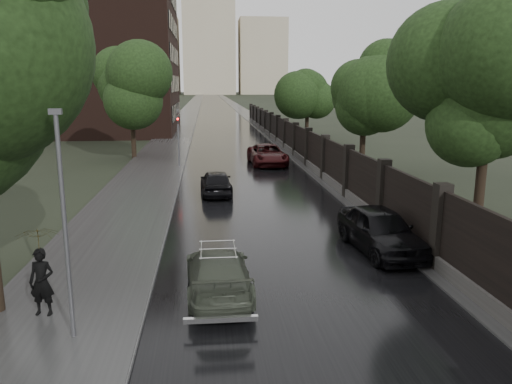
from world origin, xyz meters
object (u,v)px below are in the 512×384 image
object	(u,v)px
tree_right_c	(308,91)
volga_sedan	(218,272)
tree_right_a	(488,103)
traffic_light	(178,133)
tree_left_far	(131,89)
lamp_post	(65,226)
tree_right_b	(365,95)
hatchback_left	(216,182)
pedestrian_umbrella	(38,246)
car_right_near	(380,230)
car_right_far	(267,155)

from	to	relation	value
tree_right_c	volga_sedan	bearing A→B (deg)	-104.96
tree_right_a	traffic_light	xyz separation A→B (m)	(-11.80, 16.99, -2.55)
tree_left_far	lamp_post	distance (m)	28.73
tree_right_b	traffic_light	bearing A→B (deg)	165.76
tree_right_a	tree_left_far	bearing A→B (deg)	125.17
traffic_light	hatchback_left	bearing A→B (deg)	-74.86
tree_right_a	tree_right_c	distance (m)	32.00
traffic_light	pedestrian_umbrella	distance (m)	22.44
car_right_near	pedestrian_umbrella	bearing A→B (deg)	-162.79
tree_right_a	car_right_far	distance (m)	19.31
tree_left_far	tree_right_b	world-z (taller)	tree_left_far
lamp_post	volga_sedan	xyz separation A→B (m)	(3.24, 2.36, -2.06)
lamp_post	car_right_near	distance (m)	10.45
lamp_post	car_right_near	xyz separation A→B (m)	(8.80, 5.31, -1.91)
pedestrian_umbrella	volga_sedan	bearing A→B (deg)	24.85
tree_right_c	pedestrian_umbrella	size ratio (longest dim) A/B	2.72
tree_right_a	car_right_near	size ratio (longest dim) A/B	1.57
tree_right_a	volga_sedan	xyz separation A→B (m)	(-9.66, -4.14, -4.34)
hatchback_left	car_right_far	distance (m)	10.36
traffic_light	volga_sedan	bearing A→B (deg)	-84.22
tree_right_c	pedestrian_umbrella	distance (m)	39.96
car_right_near	car_right_far	world-z (taller)	car_right_near
hatchback_left	pedestrian_umbrella	distance (m)	14.45
hatchback_left	car_right_far	xyz separation A→B (m)	(3.84, 9.62, 0.07)
tree_left_far	lamp_post	size ratio (longest dim) A/B	1.45
tree_right_b	traffic_light	distance (m)	12.44
tree_right_b	car_right_far	xyz separation A→B (m)	(-5.63, 3.98, -4.22)
tree_right_c	traffic_light	world-z (taller)	tree_right_c
traffic_light	car_right_far	size ratio (longest dim) A/B	0.76
traffic_light	volga_sedan	size ratio (longest dim) A/B	0.95
volga_sedan	tree_right_b	bearing A→B (deg)	-120.11
car_right_near	lamp_post	bearing A→B (deg)	-154.71
hatchback_left	car_right_near	distance (m)	10.95
tree_left_far	traffic_light	bearing A→B (deg)	-53.53
volga_sedan	car_right_far	size ratio (longest dim) A/B	0.80
tree_right_b	pedestrian_umbrella	distance (m)	24.00
hatchback_left	pedestrian_umbrella	world-z (taller)	pedestrian_umbrella
car_right_far	tree_left_far	bearing A→B (deg)	155.37
hatchback_left	car_right_near	xyz separation A→B (m)	(5.36, -9.55, 0.10)
tree_right_c	car_right_near	xyz separation A→B (m)	(-4.10, -33.19, -4.19)
lamp_post	volga_sedan	distance (m)	4.51
tree_right_c	lamp_post	distance (m)	40.67
car_right_near	tree_right_c	bearing A→B (deg)	77.14
tree_left_far	tree_right_a	bearing A→B (deg)	-54.83
car_right_near	pedestrian_umbrella	distance (m)	10.68
lamp_post	traffic_light	bearing A→B (deg)	87.32
volga_sedan	pedestrian_umbrella	bearing A→B (deg)	13.85
tree_right_b	traffic_light	size ratio (longest dim) A/B	1.75
tree_right_a	traffic_light	size ratio (longest dim) A/B	1.75
tree_right_a	volga_sedan	size ratio (longest dim) A/B	1.67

